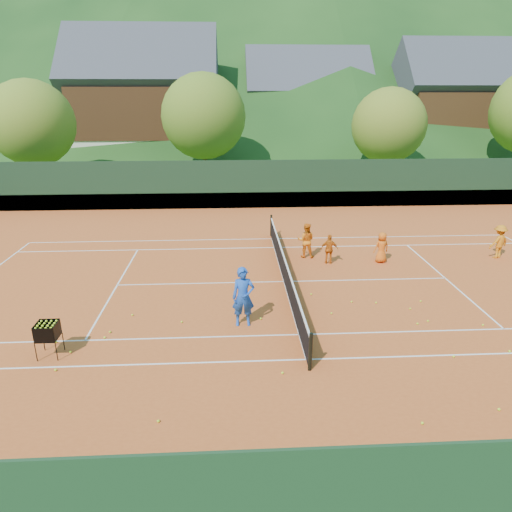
{
  "coord_description": "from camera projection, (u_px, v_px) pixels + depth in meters",
  "views": [
    {
      "loc": [
        -1.98,
        -16.22,
        6.96
      ],
      "look_at": [
        -1.1,
        0.0,
        1.1
      ],
      "focal_mm": 32.0,
      "sensor_mm": 36.0,
      "label": 1
    }
  ],
  "objects": [
    {
      "name": "tennis_ball_23",
      "position": [
        110.0,
        332.0,
        13.92
      ],
      "size": [
        0.07,
        0.07,
        0.07
      ],
      "primitive_type": "sphere",
      "color": "#C5F228",
      "rests_on": "clay_court"
    },
    {
      "name": "tennis_ball_1",
      "position": [
        56.0,
        342.0,
        13.37
      ],
      "size": [
        0.07,
        0.07,
        0.07
      ],
      "primitive_type": "sphere",
      "color": "#C5F228",
      "rests_on": "clay_court"
    },
    {
      "name": "tennis_ball_20",
      "position": [
        422.0,
        423.0,
        10.09
      ],
      "size": [
        0.07,
        0.07,
        0.07
      ],
      "primitive_type": "sphere",
      "color": "#C5F228",
      "rests_on": "clay_court"
    },
    {
      "name": "tree_c",
      "position": [
        389.0,
        126.0,
        34.51
      ],
      "size": [
        5.6,
        5.6,
        7.35
      ],
      "color": "#402819",
      "rests_on": "ground"
    },
    {
      "name": "tennis_ball_22",
      "position": [
        56.0,
        370.0,
        12.01
      ],
      "size": [
        0.07,
        0.07,
        0.07
      ],
      "primitive_type": "sphere",
      "color": "#C5F228",
      "rests_on": "clay_court"
    },
    {
      "name": "student_c",
      "position": [
        382.0,
        247.0,
        19.5
      ],
      "size": [
        0.72,
        0.55,
        1.33
      ],
      "primitive_type": "imported",
      "rotation": [
        0.0,
        0.0,
        3.35
      ],
      "color": "orange",
      "rests_on": "clay_court"
    },
    {
      "name": "coach",
      "position": [
        243.0,
        297.0,
        14.11
      ],
      "size": [
        0.71,
        0.48,
        1.92
      ],
      "primitive_type": "imported",
      "rotation": [
        0.0,
        0.0,
        0.03
      ],
      "color": "#1B4CB5",
      "rests_on": "clay_court"
    },
    {
      "name": "tennis_ball_10",
      "position": [
        182.0,
        322.0,
        14.53
      ],
      "size": [
        0.07,
        0.07,
        0.07
      ],
      "primitive_type": "sphere",
      "color": "#C5F228",
      "rests_on": "clay_court"
    },
    {
      "name": "perimeter_fence",
      "position": [
        285.0,
        251.0,
        17.27
      ],
      "size": [
        40.4,
        24.24,
        3.0
      ],
      "color": "black",
      "rests_on": "clay_court"
    },
    {
      "name": "tree_b",
      "position": [
        204.0,
        116.0,
        34.52
      ],
      "size": [
        6.4,
        6.4,
        8.4
      ],
      "color": "#412A1A",
      "rests_on": "ground"
    },
    {
      "name": "tennis_ball_7",
      "position": [
        282.0,
        373.0,
        11.89
      ],
      "size": [
        0.07,
        0.07,
        0.07
      ],
      "primitive_type": "sphere",
      "color": "#C5F228",
      "rests_on": "clay_court"
    },
    {
      "name": "tennis_ball_17",
      "position": [
        499.0,
        409.0,
        10.52
      ],
      "size": [
        0.07,
        0.07,
        0.07
      ],
      "primitive_type": "sphere",
      "color": "#C5F228",
      "rests_on": "clay_court"
    },
    {
      "name": "tennis_ball_19",
      "position": [
        428.0,
        321.0,
        14.58
      ],
      "size": [
        0.07,
        0.07,
        0.07
      ],
      "primitive_type": "sphere",
      "color": "#C5F228",
      "rests_on": "clay_court"
    },
    {
      "name": "clay_court",
      "position": [
        284.0,
        282.0,
        17.7
      ],
      "size": [
        40.0,
        24.0,
        0.02
      ],
      "primitive_type": "cube",
      "color": "#BA4D1E",
      "rests_on": "ground"
    },
    {
      "name": "tennis_ball_12",
      "position": [
        417.0,
        324.0,
        14.41
      ],
      "size": [
        0.07,
        0.07,
        0.07
      ],
      "primitive_type": "sphere",
      "color": "#C5F228",
      "rests_on": "clay_court"
    },
    {
      "name": "chalet_left",
      "position": [
        146.0,
        106.0,
        43.45
      ],
      "size": [
        13.8,
        9.93,
        12.92
      ],
      "color": "beige",
      "rests_on": "ground"
    },
    {
      "name": "tennis_ball_18",
      "position": [
        105.0,
        337.0,
        13.6
      ],
      "size": [
        0.07,
        0.07,
        0.07
      ],
      "primitive_type": "sphere",
      "color": "#C5F228",
      "rests_on": "clay_court"
    },
    {
      "name": "student_a",
      "position": [
        306.0,
        240.0,
        20.07
      ],
      "size": [
        0.85,
        0.71,
        1.55
      ],
      "primitive_type": "imported",
      "rotation": [
        0.0,
        0.0,
        2.96
      ],
      "color": "orange",
      "rests_on": "clay_court"
    },
    {
      "name": "tennis_ball_9",
      "position": [
        70.0,
        352.0,
        12.85
      ],
      "size": [
        0.07,
        0.07,
        0.07
      ],
      "primitive_type": "sphere",
      "color": "#C5F228",
      "rests_on": "clay_court"
    },
    {
      "name": "tennis_ball_13",
      "position": [
        410.0,
        309.0,
        15.41
      ],
      "size": [
        0.07,
        0.07,
        0.07
      ],
      "primitive_type": "sphere",
      "color": "#C5F228",
      "rests_on": "clay_court"
    },
    {
      "name": "tennis_ball_11",
      "position": [
        454.0,
        356.0,
        12.63
      ],
      "size": [
        0.07,
        0.07,
        0.07
      ],
      "primitive_type": "sphere",
      "color": "#C5F228",
      "rests_on": "clay_court"
    },
    {
      "name": "court_lines",
      "position": [
        284.0,
        281.0,
        17.7
      ],
      "size": [
        23.83,
        11.03,
        0.0
      ],
      "color": "white",
      "rests_on": "clay_court"
    },
    {
      "name": "chalet_mid",
      "position": [
        305.0,
        111.0,
        48.25
      ],
      "size": [
        12.65,
        8.82,
        11.45
      ],
      "color": "beige",
      "rests_on": "ground"
    },
    {
      "name": "tennis_ball_21",
      "position": [
        352.0,
        302.0,
        15.92
      ],
      "size": [
        0.07,
        0.07,
        0.07
      ],
      "primitive_type": "sphere",
      "color": "#C5F228",
      "rests_on": "clay_court"
    },
    {
      "name": "tennis_ball_14",
      "position": [
        158.0,
        421.0,
        10.15
      ],
      "size": [
        0.07,
        0.07,
        0.07
      ],
      "primitive_type": "sphere",
      "color": "#C5F228",
      "rests_on": "clay_court"
    },
    {
      "name": "ground",
      "position": [
        284.0,
        282.0,
        17.7
      ],
      "size": [
        400.0,
        400.0,
        0.0
      ],
      "primitive_type": "plane",
      "color": "#2C551A",
      "rests_on": "ground"
    },
    {
      "name": "tennis_net",
      "position": [
        284.0,
        270.0,
        17.53
      ],
      "size": [
        0.1,
        12.07,
        1.1
      ],
      "color": "black",
      "rests_on": "clay_court"
    },
    {
      "name": "student_b",
      "position": [
        329.0,
        249.0,
        19.34
      ],
      "size": [
        0.8,
        0.43,
        1.29
      ],
      "primitive_type": "imported",
      "rotation": [
        0.0,
        0.0,
        2.98
      ],
      "color": "#D46112",
      "rests_on": "clay_court"
    },
    {
      "name": "tennis_ball_16",
      "position": [
        311.0,
        294.0,
        16.52
      ],
      "size": [
        0.07,
        0.07,
        0.07
      ],
      "primitive_type": "sphere",
      "color": "#C5F228",
      "rests_on": "clay_court"
    },
    {
      "name": "tennis_ball_6",
      "position": [
        261.0,
        319.0,
        14.74
      ],
      "size": [
        0.07,
        0.07,
        0.07
      ],
      "primitive_type": "sphere",
      "color": "#C5F228",
      "rests_on": "clay_court"
    },
    {
      "name": "tennis_ball_0",
      "position": [
        132.0,
        315.0,
        14.98
      ],
      "size": [
        0.07,
        0.07,
        0.07
      ],
      "primitive_type": "sphere",
      "color": "#C5F228",
      "rests_on": "clay_court"
    },
    {
      "name": "tennis_ball_8",
      "position": [
        421.0,
        301.0,
        15.96
      ],
      "size": [
        0.07,
        0.07,
        0.07
      ],
      "primitive_type": "sphere",
      "color": "#C5F228",
      "rests_on": "clay_court"
    },
    {
      "name": "tree_a",
      "position": [
        31.0,
        123.0,
        32.14
      ],
      "size": [
        6.0,
        6.0,
        7.88
      ],
      "color": "#3F2819",
      "rests_on": "ground"
    },
    {
      "name": "tennis_ball_4",
      "position": [
        376.0,
        303.0,
        15.85
      ],
      "size": [
        0.07,
        0.07,
        0.07
      ],
      "primitive_type": "sphere",
      "color": "#C5F228",
      "rests_on": "clay_court"
    },
    {
      "name": "chalet_right",
      "position": [
        452.0,
        110.0,
        45.11
      ],
      "size": [
        11.5,
        8.82,
        11.91
      ],
      "color": "beige",
      "rests_on": "ground"
    },
    {
      "name": "student_d",
      "position": [
        499.0,
        242.0,
        20.0
      ],
      "size": [
        1.1,
        0.86,
        1.49
      ],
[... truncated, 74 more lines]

